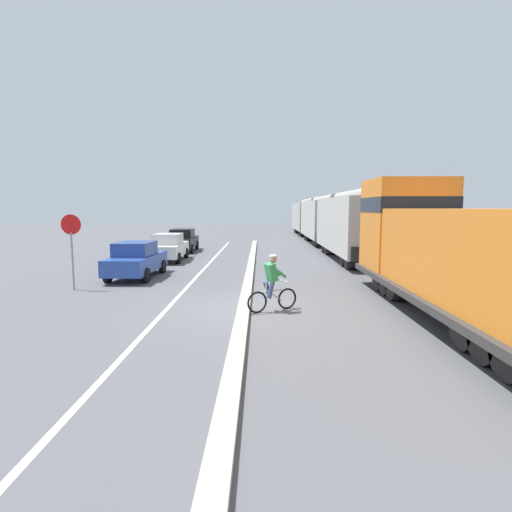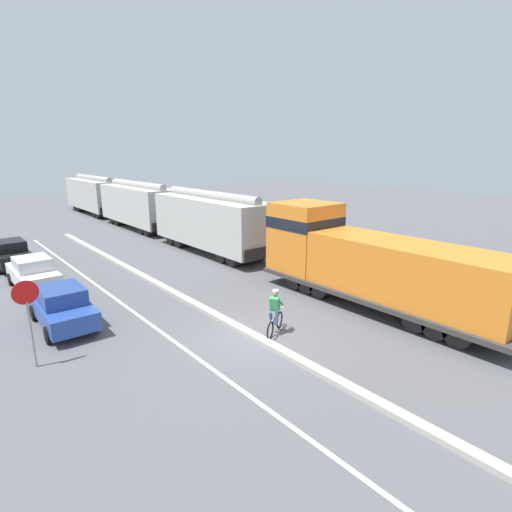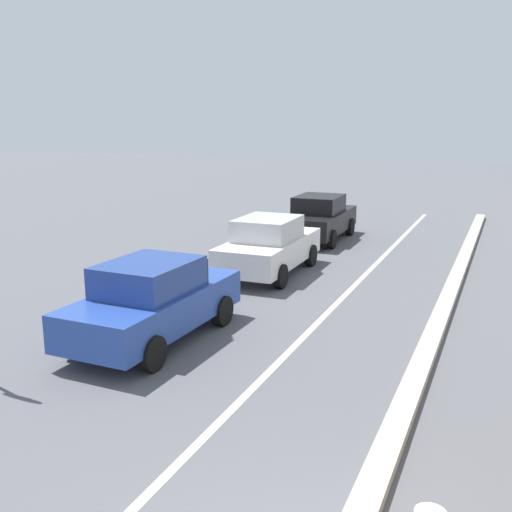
{
  "view_description": "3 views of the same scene",
  "coord_description": "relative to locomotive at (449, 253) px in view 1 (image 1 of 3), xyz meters",
  "views": [
    {
      "loc": [
        0.5,
        -12.13,
        3.12
      ],
      "look_at": [
        0.35,
        1.36,
        1.49
      ],
      "focal_mm": 28.0,
      "sensor_mm": 36.0,
      "label": 1
    },
    {
      "loc": [
        -8.56,
        -10.49,
        6.64
      ],
      "look_at": [
        3.06,
        3.46,
        1.91
      ],
      "focal_mm": 28.0,
      "sensor_mm": 36.0,
      "label": 2
    },
    {
      "loc": [
        1.2,
        -3.95,
        4.28
      ],
      "look_at": [
        -3.95,
        8.03,
        1.28
      ],
      "focal_mm": 42.0,
      "sensor_mm": 36.0,
      "label": 3
    }
  ],
  "objects": [
    {
      "name": "hopper_car_trailing",
      "position": [
        0.0,
        35.36,
        0.28
      ],
      "size": [
        2.9,
        10.6,
        4.18
      ],
      "color": "#B3B0A8",
      "rests_on": "ground"
    },
    {
      "name": "cyclist",
      "position": [
        -5.21,
        0.08,
        -0.98
      ],
      "size": [
        1.53,
        0.86,
        1.71
      ],
      "color": "black",
      "rests_on": "ground"
    },
    {
      "name": "parked_car_blue",
      "position": [
        -11.13,
        5.91,
        -0.98
      ],
      "size": [
        1.91,
        4.24,
        1.62
      ],
      "color": "#28479E",
      "rests_on": "ground"
    },
    {
      "name": "ground_plane",
      "position": [
        -6.07,
        0.37,
        -1.8
      ],
      "size": [
        120.0,
        120.0,
        0.0
      ],
      "primitive_type": "plane",
      "color": "#56565B"
    },
    {
      "name": "parked_car_black",
      "position": [
        -11.16,
        16.84,
        -0.98
      ],
      "size": [
        1.89,
        4.23,
        1.62
      ],
      "color": "black",
      "rests_on": "ground"
    },
    {
      "name": "stop_sign",
      "position": [
        -12.7,
        3.18,
        0.23
      ],
      "size": [
        0.76,
        0.08,
        2.88
      ],
      "color": "gray",
      "rests_on": "ground"
    },
    {
      "name": "hopper_car_lead",
      "position": [
        0.0,
        12.16,
        0.28
      ],
      "size": [
        2.9,
        10.6,
        4.18
      ],
      "color": "#B9B7AF",
      "rests_on": "ground"
    },
    {
      "name": "lane_stripe",
      "position": [
        -8.47,
        6.37,
        -1.79
      ],
      "size": [
        0.14,
        36.0,
        0.01
      ],
      "primitive_type": "cube",
      "color": "silver",
      "rests_on": "ground"
    },
    {
      "name": "median_curb",
      "position": [
        -6.07,
        6.37,
        -1.72
      ],
      "size": [
        0.36,
        36.0,
        0.16
      ],
      "primitive_type": "cube",
      "color": "#B2AD9E",
      "rests_on": "ground"
    },
    {
      "name": "locomotive",
      "position": [
        0.0,
        0.0,
        0.0
      ],
      "size": [
        3.1,
        11.61,
        4.2
      ],
      "color": "orange",
      "rests_on": "ground"
    },
    {
      "name": "hopper_car_middle",
      "position": [
        0.0,
        23.76,
        0.28
      ],
      "size": [
        2.9,
        10.6,
        4.18
      ],
      "color": "#BAB8B0",
      "rests_on": "ground"
    },
    {
      "name": "parked_car_white",
      "position": [
        -11.0,
        11.62,
        -0.98
      ],
      "size": [
        1.88,
        4.22,
        1.62
      ],
      "color": "silver",
      "rests_on": "ground"
    }
  ]
}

